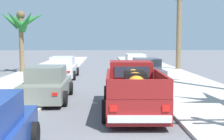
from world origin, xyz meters
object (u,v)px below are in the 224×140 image
car_left_near (63,68)px  palm_tree_right_mid (22,23)px  car_left_mid (47,84)px  palm_tree_left_fore (179,0)px  car_left_far (146,71)px  pickup_truck (133,90)px  car_right_near (135,63)px

car_left_near → palm_tree_right_mid: size_ratio=0.83×
car_left_near → car_left_mid: size_ratio=1.00×
palm_tree_left_fore → palm_tree_right_mid: (-13.50, -2.22, -2.26)m
palm_tree_left_fore → car_left_far: bearing=-117.8°
pickup_truck → car_left_near: (-3.96, 10.27, -0.10)m
pickup_truck → car_right_near: size_ratio=1.23×
car_right_near → palm_tree_left_fore: bearing=18.2°
car_left_mid → car_left_far: 7.86m
palm_tree_right_mid → car_left_far: bearing=-30.6°
car_left_mid → palm_tree_right_mid: palm_tree_right_mid is taller
pickup_truck → car_left_far: size_ratio=1.22×
pickup_truck → car_left_mid: 4.22m
car_left_near → car_left_far: bearing=-21.8°
pickup_truck → palm_tree_left_fore: size_ratio=0.67×
car_right_near → car_left_far: bearing=-90.2°
pickup_truck → palm_tree_left_fore: bearing=69.8°
car_left_near → car_right_near: bearing=36.2°
car_right_near → car_left_mid: 13.36m
car_left_far → car_left_near: bearing=158.2°
palm_tree_right_mid → palm_tree_left_fore: bearing=9.3°
car_left_near → palm_tree_left_fore: size_ratio=0.54×
palm_tree_right_mid → car_right_near: bearing=5.3°
pickup_truck → car_left_near: 11.01m
car_left_far → palm_tree_left_fore: (4.10, 7.79, 5.63)m
car_right_near → car_left_mid: size_ratio=1.00×
car_right_near → car_left_far: size_ratio=1.00×
pickup_truck → car_right_near: 14.54m
pickup_truck → car_left_near: bearing=111.1°
car_left_near → palm_tree_left_fore: palm_tree_left_fore is taller
car_left_near → car_right_near: 7.06m
car_left_far → palm_tree_right_mid: 11.44m
palm_tree_left_fore → palm_tree_right_mid: size_ratio=1.54×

